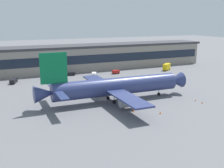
# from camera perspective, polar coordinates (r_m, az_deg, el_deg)

# --- Properties ---
(ground_plane) EXTENTS (600.00, 600.00, 0.00)m
(ground_plane) POSITION_cam_1_polar(r_m,az_deg,el_deg) (96.59, -1.51, -3.06)
(ground_plane) COLOR slate
(terminal_building) EXTENTS (171.89, 17.51, 13.55)m
(terminal_building) POSITION_cam_1_polar(r_m,az_deg,el_deg) (149.05, -10.41, 5.19)
(terminal_building) COLOR gray
(terminal_building) RESTS_ON ground_plane
(airliner) EXTENTS (53.88, 45.66, 17.44)m
(airliner) POSITION_cam_1_polar(r_m,az_deg,el_deg) (92.64, 0.54, -0.54)
(airliner) COLOR navy
(airliner) RESTS_ON ground_plane
(baggage_tug) EXTENTS (3.83, 2.51, 1.85)m
(baggage_tug) POSITION_cam_1_polar(r_m,az_deg,el_deg) (140.54, 0.76, 2.56)
(baggage_tug) COLOR red
(baggage_tug) RESTS_ON ground_plane
(belt_loader) EXTENTS (4.07, 6.70, 1.95)m
(belt_loader) POSITION_cam_1_polar(r_m,az_deg,el_deg) (127.09, -19.70, 0.67)
(belt_loader) COLOR black
(belt_loader) RESTS_ON ground_plane
(follow_me_car) EXTENTS (3.88, 4.75, 1.85)m
(follow_me_car) POSITION_cam_1_polar(r_m,az_deg,el_deg) (134.39, -3.78, 2.04)
(follow_me_car) COLOR white
(follow_me_car) RESTS_ON ground_plane
(stair_truck) EXTENTS (6.31, 5.36, 3.55)m
(stair_truck) POSITION_cam_1_polar(r_m,az_deg,el_deg) (153.38, 11.24, 3.55)
(stair_truck) COLOR yellow
(stair_truck) RESTS_ON ground_plane
(pushback_tractor) EXTENTS (5.23, 3.54, 1.75)m
(pushback_tractor) POSITION_cam_1_polar(r_m,az_deg,el_deg) (138.04, -8.70, 2.20)
(pushback_tractor) COLOR black
(pushback_tractor) RESTS_ON ground_plane
(traffic_cone_0) EXTENTS (0.47, 0.47, 0.59)m
(traffic_cone_0) POSITION_cam_1_polar(r_m,az_deg,el_deg) (97.89, 16.86, -3.24)
(traffic_cone_0) COLOR #F2590C
(traffic_cone_0) RESTS_ON ground_plane
(traffic_cone_1) EXTENTS (0.48, 0.48, 0.61)m
(traffic_cone_1) POSITION_cam_1_polar(r_m,az_deg,el_deg) (95.98, 18.15, -3.65)
(traffic_cone_1) COLOR #F2590C
(traffic_cone_1) RESTS_ON ground_plane
(traffic_cone_2) EXTENTS (0.55, 0.55, 0.68)m
(traffic_cone_2) POSITION_cam_1_polar(r_m,az_deg,el_deg) (82.56, 9.94, -5.88)
(traffic_cone_2) COLOR #F2590C
(traffic_cone_2) RESTS_ON ground_plane
(traffic_cone_3) EXTENTS (0.48, 0.48, 0.60)m
(traffic_cone_3) POSITION_cam_1_polar(r_m,az_deg,el_deg) (83.26, 4.44, -5.58)
(traffic_cone_3) COLOR #F2590C
(traffic_cone_3) RESTS_ON ground_plane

